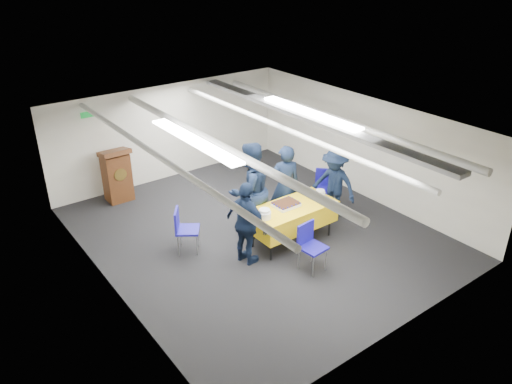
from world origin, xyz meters
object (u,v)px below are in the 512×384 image
(sailor_c, at_px, (247,224))
(serving_table, at_px, (292,216))
(sailor_b, at_px, (250,190))
(chair_left, at_px, (183,226))
(sheet_cake, at_px, (286,204))
(sailor_d, at_px, (334,184))
(chair_near, at_px, (310,242))
(chair_right, at_px, (324,185))
(podium, at_px, (117,175))
(sailor_a, at_px, (285,186))

(sailor_c, bearing_deg, serving_table, -98.15)
(sailor_b, distance_m, sailor_c, 1.00)
(chair_left, bearing_deg, sheet_cake, -26.66)
(chair_left, distance_m, sailor_c, 1.27)
(sailor_d, bearing_deg, chair_near, -73.18)
(sailor_b, xyz_separation_m, sailor_c, (-0.63, -0.76, -0.18))
(chair_right, bearing_deg, chair_near, -139.85)
(sheet_cake, bearing_deg, sailor_c, -172.86)
(chair_left, bearing_deg, sailor_d, -12.67)
(sheet_cake, relative_size, podium, 0.38)
(podium, relative_size, chair_near, 1.44)
(sailor_c, distance_m, sailor_d, 2.44)
(chair_near, distance_m, sailor_a, 1.65)
(serving_table, height_order, sailor_b, sailor_b)
(podium, xyz_separation_m, chair_left, (0.13, -2.74, -0.08))
(chair_near, height_order, sailor_a, sailor_a)
(serving_table, height_order, sailor_d, sailor_d)
(sheet_cake, bearing_deg, chair_left, 153.34)
(podium, distance_m, sailor_b, 3.34)
(chair_near, bearing_deg, sheet_cake, 76.16)
(podium, distance_m, sailor_d, 4.77)
(sailor_a, xyz_separation_m, sailor_c, (-1.42, -0.68, -0.07))
(sheet_cake, height_order, sailor_b, sailor_b)
(sailor_d, bearing_deg, serving_table, -96.53)
(chair_left, relative_size, sailor_d, 0.57)
(serving_table, bearing_deg, chair_left, 152.83)
(chair_right, relative_size, sailor_c, 0.55)
(sailor_a, xyz_separation_m, sailor_b, (-0.80, 0.09, 0.10))
(chair_right, distance_m, sailor_c, 2.70)
(chair_near, bearing_deg, podium, 109.87)
(serving_table, relative_size, chair_left, 1.96)
(sheet_cake, xyz_separation_m, sailor_d, (1.42, 0.16, -0.04))
(sailor_d, bearing_deg, podium, -152.96)
(podium, height_order, sailor_a, sailor_a)
(chair_left, height_order, sailor_d, sailor_d)
(serving_table, relative_size, chair_near, 1.96)
(sailor_d, bearing_deg, sailor_a, -127.90)
(sheet_cake, height_order, sailor_c, sailor_c)
(serving_table, relative_size, podium, 1.36)
(serving_table, relative_size, sheet_cake, 3.57)
(sailor_d, bearing_deg, chair_right, 143.18)
(podium, bearing_deg, chair_left, -87.24)
(sailor_d, bearing_deg, sailor_c, -99.90)
(sheet_cake, xyz_separation_m, chair_near, (-0.23, -0.93, -0.28))
(chair_right, height_order, sailor_b, sailor_b)
(chair_left, distance_m, sailor_a, 2.21)
(serving_table, relative_size, chair_right, 1.96)
(sailor_b, xyz_separation_m, sailor_d, (1.80, -0.48, -0.20))
(serving_table, height_order, chair_near, chair_near)
(sailor_a, distance_m, sailor_c, 1.58)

